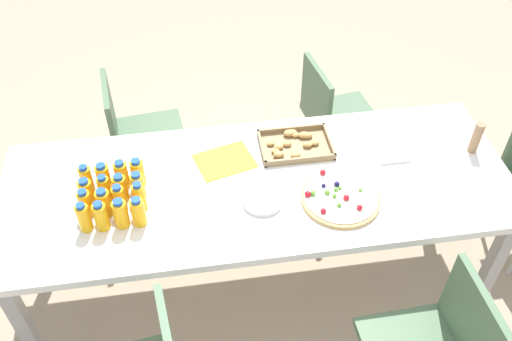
{
  "coord_description": "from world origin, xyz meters",
  "views": [
    {
      "loc": [
        -0.27,
        -1.73,
        2.52
      ],
      "look_at": [
        -0.0,
        0.06,
        0.77
      ],
      "focal_mm": 38.55,
      "sensor_mm": 36.0,
      "label": 1
    }
  ],
  "objects_px": {
    "juice_bottle_10": "(121,188)",
    "paper_folder": "(225,161)",
    "juice_bottle_2": "(121,214)",
    "juice_bottle_7": "(139,197)",
    "juice_bottle_1": "(101,216)",
    "snack_tray": "(295,144)",
    "napkin_stack": "(390,152)",
    "juice_bottle_0": "(84,217)",
    "juice_bottle_15": "(138,173)",
    "chair_far_left": "(136,132)",
    "juice_bottle_12": "(86,179)",
    "plate_stack": "(263,201)",
    "chair_far_right": "(333,113)",
    "juice_bottle_4": "(85,203)",
    "juice_bottle_6": "(119,199)",
    "party_table": "(258,192)",
    "juice_bottle_9": "(104,189)",
    "fruit_pizza": "(340,197)",
    "juice_bottle_14": "(122,174)",
    "juice_bottle_13": "(104,177)",
    "cardboard_tube": "(476,138)",
    "juice_bottle_11": "(138,186)",
    "juice_bottle_5": "(104,203)",
    "juice_bottle_3": "(138,212)",
    "juice_bottle_8": "(86,192)"
  },
  "relations": [
    {
      "from": "paper_folder",
      "to": "juice_bottle_5",
      "type": "bearing_deg",
      "value": -155.07
    },
    {
      "from": "snack_tray",
      "to": "juice_bottle_0",
      "type": "bearing_deg",
      "value": -158.62
    },
    {
      "from": "juice_bottle_10",
      "to": "paper_folder",
      "type": "height_order",
      "value": "juice_bottle_10"
    },
    {
      "from": "fruit_pizza",
      "to": "plate_stack",
      "type": "distance_m",
      "value": 0.34
    },
    {
      "from": "juice_bottle_3",
      "to": "cardboard_tube",
      "type": "height_order",
      "value": "cardboard_tube"
    },
    {
      "from": "chair_far_right",
      "to": "plate_stack",
      "type": "distance_m",
      "value": 1.08
    },
    {
      "from": "juice_bottle_0",
      "to": "juice_bottle_15",
      "type": "bearing_deg",
      "value": 46.99
    },
    {
      "from": "chair_far_left",
      "to": "juice_bottle_14",
      "type": "xyz_separation_m",
      "value": [
        -0.01,
        -0.68,
        0.32
      ]
    },
    {
      "from": "juice_bottle_2",
      "to": "cardboard_tube",
      "type": "relative_size",
      "value": 0.89
    },
    {
      "from": "party_table",
      "to": "paper_folder",
      "type": "height_order",
      "value": "paper_folder"
    },
    {
      "from": "juice_bottle_2",
      "to": "juice_bottle_7",
      "type": "bearing_deg",
      "value": 47.07
    },
    {
      "from": "paper_folder",
      "to": "plate_stack",
      "type": "bearing_deg",
      "value": -64.85
    },
    {
      "from": "chair_far_right",
      "to": "juice_bottle_10",
      "type": "relative_size",
      "value": 6.06
    },
    {
      "from": "juice_bottle_2",
      "to": "napkin_stack",
      "type": "height_order",
      "value": "juice_bottle_2"
    },
    {
      "from": "juice_bottle_0",
      "to": "fruit_pizza",
      "type": "height_order",
      "value": "juice_bottle_0"
    },
    {
      "from": "juice_bottle_11",
      "to": "plate_stack",
      "type": "bearing_deg",
      "value": -12.39
    },
    {
      "from": "juice_bottle_10",
      "to": "cardboard_tube",
      "type": "height_order",
      "value": "cardboard_tube"
    },
    {
      "from": "chair_far_left",
      "to": "juice_bottle_1",
      "type": "distance_m",
      "value": 0.98
    },
    {
      "from": "juice_bottle_8",
      "to": "juice_bottle_3",
      "type": "bearing_deg",
      "value": -34.77
    },
    {
      "from": "juice_bottle_5",
      "to": "napkin_stack",
      "type": "height_order",
      "value": "juice_bottle_5"
    },
    {
      "from": "party_table",
      "to": "juice_bottle_1",
      "type": "xyz_separation_m",
      "value": [
        -0.68,
        -0.16,
        0.13
      ]
    },
    {
      "from": "juice_bottle_13",
      "to": "juice_bottle_7",
      "type": "bearing_deg",
      "value": -43.95
    },
    {
      "from": "juice_bottle_11",
      "to": "juice_bottle_15",
      "type": "bearing_deg",
      "value": 90.76
    },
    {
      "from": "juice_bottle_4",
      "to": "juice_bottle_6",
      "type": "distance_m",
      "value": 0.14
    },
    {
      "from": "juice_bottle_13",
      "to": "cardboard_tube",
      "type": "height_order",
      "value": "cardboard_tube"
    },
    {
      "from": "snack_tray",
      "to": "plate_stack",
      "type": "xyz_separation_m",
      "value": [
        -0.21,
        -0.34,
        -0.0
      ]
    },
    {
      "from": "party_table",
      "to": "juice_bottle_3",
      "type": "bearing_deg",
      "value": -162.82
    },
    {
      "from": "juice_bottle_2",
      "to": "juice_bottle_9",
      "type": "bearing_deg",
      "value": 115.12
    },
    {
      "from": "chair_far_right",
      "to": "juice_bottle_12",
      "type": "height_order",
      "value": "juice_bottle_12"
    },
    {
      "from": "party_table",
      "to": "paper_folder",
      "type": "xyz_separation_m",
      "value": [
        -0.13,
        0.16,
        0.07
      ]
    },
    {
      "from": "juice_bottle_10",
      "to": "party_table",
      "type": "bearing_deg",
      "value": 0.6
    },
    {
      "from": "juice_bottle_0",
      "to": "juice_bottle_5",
      "type": "distance_m",
      "value": 0.11
    },
    {
      "from": "juice_bottle_2",
      "to": "juice_bottle_5",
      "type": "height_order",
      "value": "juice_bottle_2"
    },
    {
      "from": "juice_bottle_14",
      "to": "fruit_pizza",
      "type": "xyz_separation_m",
      "value": [
        0.94,
        -0.23,
        -0.05
      ]
    },
    {
      "from": "juice_bottle_14",
      "to": "plate_stack",
      "type": "relative_size",
      "value": 0.81
    },
    {
      "from": "juice_bottle_1",
      "to": "fruit_pizza",
      "type": "relative_size",
      "value": 0.41
    },
    {
      "from": "juice_bottle_2",
      "to": "plate_stack",
      "type": "xyz_separation_m",
      "value": [
        0.6,
        0.04,
        -0.06
      ]
    },
    {
      "from": "juice_bottle_11",
      "to": "chair_far_right",
      "type": "bearing_deg",
      "value": 34.91
    },
    {
      "from": "paper_folder",
      "to": "party_table",
      "type": "bearing_deg",
      "value": -50.38
    },
    {
      "from": "juice_bottle_1",
      "to": "snack_tray",
      "type": "xyz_separation_m",
      "value": [
        0.89,
        0.38,
        -0.05
      ]
    },
    {
      "from": "plate_stack",
      "to": "party_table",
      "type": "bearing_deg",
      "value": 90.64
    },
    {
      "from": "juice_bottle_1",
      "to": "snack_tray",
      "type": "bearing_deg",
      "value": 23.02
    },
    {
      "from": "napkin_stack",
      "to": "juice_bottle_1",
      "type": "bearing_deg",
      "value": -168.95
    },
    {
      "from": "juice_bottle_0",
      "to": "napkin_stack",
      "type": "height_order",
      "value": "juice_bottle_0"
    },
    {
      "from": "paper_folder",
      "to": "juice_bottle_11",
      "type": "bearing_deg",
      "value": -156.37
    },
    {
      "from": "juice_bottle_2",
      "to": "juice_bottle_0",
      "type": "bearing_deg",
      "value": 179.37
    },
    {
      "from": "chair_far_right",
      "to": "fruit_pizza",
      "type": "relative_size",
      "value": 2.38
    },
    {
      "from": "party_table",
      "to": "juice_bottle_11",
      "type": "bearing_deg",
      "value": -178.88
    },
    {
      "from": "chair_far_left",
      "to": "juice_bottle_12",
      "type": "relative_size",
      "value": 5.69
    },
    {
      "from": "chair_far_left",
      "to": "plate_stack",
      "type": "height_order",
      "value": "chair_far_left"
    }
  ]
}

